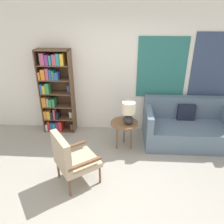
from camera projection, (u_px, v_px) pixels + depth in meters
ground_plane at (106, 191)px, 3.39m from camera, size 14.00×14.00×0.00m
wall_back at (117, 72)px, 4.63m from camera, size 6.40×0.08×2.70m
bookshelf at (54, 92)px, 4.72m from camera, size 0.70×0.30×1.84m
armchair at (70, 157)px, 3.35m from camera, size 0.82×0.81×0.90m
couch at (186, 127)px, 4.56m from camera, size 1.73×0.94×0.89m
side_table at (124, 125)px, 4.27m from camera, size 0.54×0.54×0.56m
table_lamp at (128, 112)px, 4.10m from camera, size 0.25×0.25×0.45m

